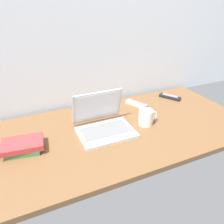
# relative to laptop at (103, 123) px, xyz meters

# --- Properties ---
(desk) EXTENTS (1.60, 0.76, 0.03)m
(desk) POSITION_rel_laptop_xyz_m (0.09, -0.02, -0.06)
(desk) COLOR brown
(desk) RESTS_ON ground
(laptop) EXTENTS (0.31, 0.27, 0.21)m
(laptop) POSITION_rel_laptop_xyz_m (0.00, 0.00, 0.00)
(laptop) COLOR silver
(laptop) RESTS_ON desk
(coffee_mug) EXTENTS (0.13, 0.09, 0.09)m
(coffee_mug) POSITION_rel_laptop_xyz_m (0.26, -0.04, 0.00)
(coffee_mug) COLOR white
(coffee_mug) RESTS_ON desk
(remote_control_near) EXTENTS (0.11, 0.16, 0.02)m
(remote_control_near) POSITION_rel_laptop_xyz_m (0.34, 0.21, -0.03)
(remote_control_near) COLOR #B7B7B7
(remote_control_near) RESTS_ON desk
(remote_control_far) EXTENTS (0.12, 0.16, 0.02)m
(remote_control_far) POSITION_rel_laptop_xyz_m (0.63, 0.21, -0.03)
(remote_control_far) COLOR black
(remote_control_far) RESTS_ON desk
(book_stack) EXTENTS (0.21, 0.16, 0.05)m
(book_stack) POSITION_rel_laptop_xyz_m (-0.44, -0.01, -0.02)
(book_stack) COLOR #3F7F4C
(book_stack) RESTS_ON desk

